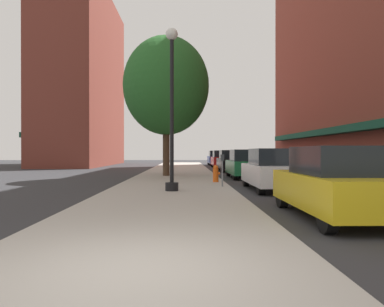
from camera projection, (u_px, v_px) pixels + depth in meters
The scene contains 14 objects.
ground_plane at pixel (242, 177), 22.41m from camera, with size 90.00×90.00×0.00m, color #2D2D30.
sidewalk_slab at pixel (177, 175), 23.34m from camera, with size 4.80×50.00×0.12m, color #A8A399.
building_right_brick at pixel (384, 7), 26.53m from camera, with size 6.80×40.00×24.21m.
building_far_background at pixel (84, 81), 41.11m from camera, with size 6.80×18.00×19.12m.
lamppost at pixel (172, 106), 13.18m from camera, with size 0.48×0.48×5.90m.
fire_hydrant at pixel (216, 173), 17.04m from camera, with size 0.33×0.26×0.79m.
parking_meter_near at pixel (222, 166), 14.80m from camera, with size 0.14×0.09×1.31m.
tree_near at pixel (166, 86), 21.54m from camera, with size 5.07×5.07×8.25m.
car_yellow at pixel (335, 183), 8.37m from camera, with size 1.80×4.30×1.66m.
car_white at pixel (272, 170), 14.45m from camera, with size 1.80×4.30×1.66m.
car_green at pixel (245, 164), 21.11m from camera, with size 1.80×4.30×1.66m.
car_black at pixel (230, 161), 28.07m from camera, with size 1.80×4.30×1.66m.
car_red at pixel (221, 159), 35.23m from camera, with size 1.80×4.30×1.66m.
car_blue at pixel (216, 158), 41.21m from camera, with size 1.80×4.30×1.66m.
Camera 1 is at (0.57, -4.35, 1.54)m, focal length 34.06 mm.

